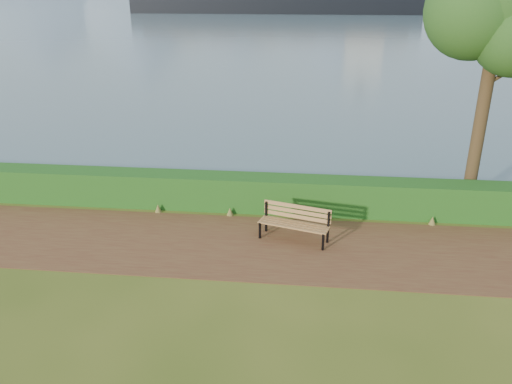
# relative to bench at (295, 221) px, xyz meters

# --- Properties ---
(ground) EXTENTS (140.00, 140.00, 0.00)m
(ground) POSITION_rel_bench_xyz_m (-0.78, -0.80, -0.52)
(ground) COLOR #415317
(ground) RESTS_ON ground
(path) EXTENTS (40.00, 3.40, 0.01)m
(path) POSITION_rel_bench_xyz_m (-0.78, -0.50, -0.51)
(path) COLOR brown
(path) RESTS_ON ground
(hedge) EXTENTS (32.00, 0.85, 1.00)m
(hedge) POSITION_rel_bench_xyz_m (-0.78, 1.80, -0.02)
(hedge) COLOR #1A4915
(hedge) RESTS_ON ground
(water) EXTENTS (700.00, 510.00, 0.00)m
(water) POSITION_rel_bench_xyz_m (-0.78, 259.20, -0.51)
(water) COLOR #476673
(water) RESTS_ON ground
(bench) EXTENTS (1.86, 1.01, 0.90)m
(bench) POSITION_rel_bench_xyz_m (0.00, 0.00, 0.00)
(bench) COLOR black
(bench) RESTS_ON ground
(tree) EXTENTS (3.86, 3.17, 7.60)m
(tree) POSITION_rel_bench_xyz_m (4.99, 2.64, 5.13)
(tree) COLOR #382616
(tree) RESTS_ON ground
(cargo_ship) EXTENTS (77.56, 14.71, 23.44)m
(cargo_ship) POSITION_rel_bench_xyz_m (-7.69, 132.43, 2.98)
(cargo_ship) COLOR black
(cargo_ship) RESTS_ON ground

